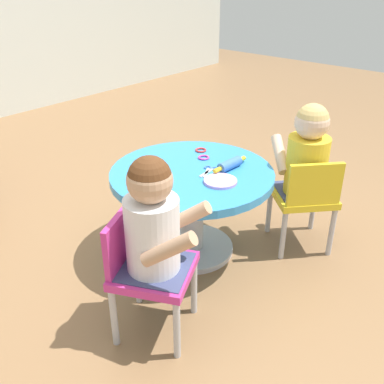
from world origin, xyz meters
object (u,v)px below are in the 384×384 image
craft_table (192,193)px  seated_child_left (153,221)px  craft_scissors (209,170)px  child_chair_left (146,268)px  rolling_pin (230,164)px  seated_child_right (308,153)px  child_chair_right (305,197)px

craft_table → seated_child_left: bearing=-153.3°
craft_table → craft_scissors: size_ratio=5.74×
child_chair_left → rolling_pin: size_ratio=2.32×
seated_child_left → seated_child_right: same height
seated_child_right → child_chair_left: bearing=170.8°
child_chair_left → child_chair_right: bearing=-11.2°
craft_table → rolling_pin: bearing=-42.1°
craft_scissors → craft_table: bearing=131.7°
seated_child_right → craft_scissors: (-0.38, 0.32, -0.06)m
seated_child_left → rolling_pin: seated_child_left is taller
craft_table → child_chair_right: child_chair_right is taller
seated_child_left → rolling_pin: bearing=11.6°
child_chair_left → craft_scissors: child_chair_left is taller
craft_table → craft_scissors: bearing=-48.3°
seated_child_left → child_chair_right: (0.94, -0.15, -0.23)m
child_chair_left → rolling_pin: child_chair_left is taller
seated_child_right → craft_scissors: seated_child_right is taller
child_chair_left → seated_child_left: seated_child_left is taller
craft_scissors → rolling_pin: bearing=-37.1°
rolling_pin → craft_scissors: 0.11m
craft_table → child_chair_right: bearing=-45.2°
seated_child_right → rolling_pin: size_ratio=2.21×
seated_child_right → craft_scissors: size_ratio=3.60×
child_chair_right → seated_child_right: size_ratio=1.05×
child_chair_right → rolling_pin: child_chair_right is taller
child_chair_left → seated_child_right: size_ratio=1.05×
rolling_pin → craft_scissors: rolling_pin is taller
seated_child_right → rolling_pin: (-0.30, 0.26, -0.04)m
child_chair_right → rolling_pin: bearing=133.3°
child_chair_right → rolling_pin: size_ratio=2.32×
craft_table → seated_child_right: 0.62m
seated_child_right → child_chair_right: bearing=-131.8°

